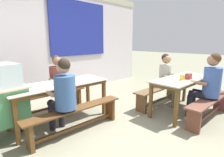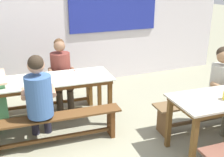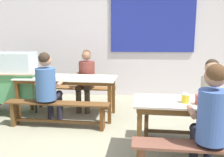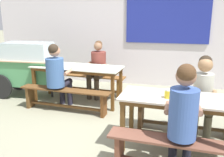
% 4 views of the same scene
% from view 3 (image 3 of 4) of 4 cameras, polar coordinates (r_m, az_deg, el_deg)
% --- Properties ---
extents(ground_plane, '(40.00, 40.00, 0.00)m').
position_cam_3_polar(ground_plane, '(4.08, -1.54, -13.54)').
color(ground_plane, gray).
extents(backdrop_wall, '(7.43, 0.23, 3.09)m').
position_cam_3_polar(backdrop_wall, '(6.49, 0.76, 10.36)').
color(backdrop_wall, silver).
rests_on(backdrop_wall, ground_plane).
extents(dining_table_far, '(1.94, 0.84, 0.78)m').
position_cam_3_polar(dining_table_far, '(5.01, -9.98, -0.56)').
color(dining_table_far, silver).
rests_on(dining_table_far, ground_plane).
extents(dining_table_near, '(1.73, 0.78, 0.78)m').
position_cam_3_polar(dining_table_near, '(3.52, 18.88, -6.10)').
color(dining_table_near, '#BCB09D').
rests_on(dining_table_near, ground_plane).
extents(bench_far_back, '(1.77, 0.41, 0.45)m').
position_cam_3_polar(bench_far_back, '(5.65, -8.09, -3.30)').
color(bench_far_back, brown).
rests_on(bench_far_back, ground_plane).
extents(bench_far_front, '(1.83, 0.38, 0.45)m').
position_cam_3_polar(bench_far_front, '(4.58, -11.98, -6.91)').
color(bench_far_front, brown).
rests_on(bench_far_front, ground_plane).
extents(bench_near_back, '(1.60, 0.42, 0.45)m').
position_cam_3_polar(bench_near_back, '(4.19, 16.94, -8.88)').
color(bench_near_back, brown).
rests_on(bench_near_back, ground_plane).
extents(bench_near_front, '(1.71, 0.40, 0.45)m').
position_cam_3_polar(bench_near_front, '(3.14, 20.60, -16.04)').
color(bench_near_front, brown).
rests_on(bench_near_front, ground_plane).
extents(food_cart, '(1.62, 0.78, 1.23)m').
position_cam_3_polar(food_cart, '(5.55, -22.17, 0.02)').
color(food_cart, '#4C945B').
rests_on(food_cart, ground_plane).
extents(person_near_front, '(0.44, 0.57, 1.35)m').
position_cam_3_polar(person_near_front, '(3.02, 20.99, -7.67)').
color(person_near_front, '#1E1F2C').
rests_on(person_near_front, ground_plane).
extents(person_right_near_table, '(0.42, 0.54, 1.26)m').
position_cam_3_polar(person_right_near_table, '(4.05, 21.10, -3.71)').
color(person_right_near_table, '#6A6750').
rests_on(person_right_near_table, ground_plane).
extents(person_center_facing, '(0.47, 0.59, 1.26)m').
position_cam_3_polar(person_center_facing, '(5.43, -5.75, 0.53)').
color(person_center_facing, '#413528').
rests_on(person_center_facing, ground_plane).
extents(person_left_back_turned, '(0.47, 0.61, 1.31)m').
position_cam_3_polar(person_left_back_turned, '(4.59, -14.09, -1.29)').
color(person_left_back_turned, '#22202D').
rests_on(person_left_back_turned, ground_plane).
extents(tissue_box, '(0.14, 0.10, 0.14)m').
position_cam_3_polar(tissue_box, '(3.36, 19.27, -4.43)').
color(tissue_box, '#993634').
rests_on(tissue_box, dining_table_near).
extents(condiment_jar, '(0.09, 0.09, 0.12)m').
position_cam_3_polar(condiment_jar, '(3.37, 15.88, -4.24)').
color(condiment_jar, yellow).
rests_on(condiment_jar, dining_table_near).
extents(soup_bowl, '(0.16, 0.16, 0.04)m').
position_cam_3_polar(soup_bowl, '(4.93, -11.07, 0.32)').
color(soup_bowl, silver).
rests_on(soup_bowl, dining_table_far).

